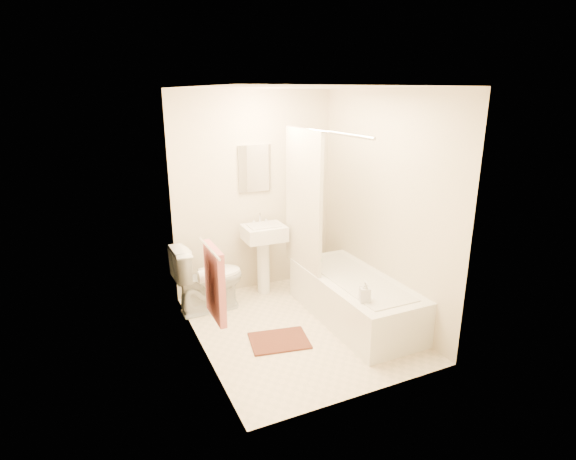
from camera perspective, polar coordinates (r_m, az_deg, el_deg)
name	(u,v)px	position (r m, az deg, el deg)	size (l,w,h in m)	color
floor	(298,328)	(4.80, 1.29, -12.29)	(2.40, 2.40, 0.00)	beige
ceiling	(300,87)	(4.19, 1.51, 17.68)	(2.40, 2.40, 0.00)	white
wall_back	(255,193)	(5.42, -4.25, 4.70)	(2.00, 0.02, 2.40)	beige
wall_left	(197,230)	(4.02, -11.50, 0.02)	(0.02, 2.40, 2.40)	beige
wall_right	(384,207)	(4.86, 12.04, 2.93)	(0.02, 2.40, 2.40)	beige
mirror	(255,168)	(5.34, -4.25, 7.80)	(0.40, 0.03, 0.55)	white
curtain_rod	(323,131)	(4.43, 4.44, 12.42)	(0.03, 0.03, 1.70)	silver
shower_curtain	(303,201)	(4.90, 1.95, 3.67)	(0.04, 0.80, 1.55)	silver
towel_bar	(210,248)	(3.83, -9.94, -2.33)	(0.02, 0.02, 0.60)	silver
towel	(215,283)	(3.95, -9.28, -6.65)	(0.06, 0.45, 0.66)	#CC7266
toilet_paper	(204,276)	(4.31, -10.59, -5.80)	(0.12, 0.12, 0.11)	white
toilet	(208,278)	(5.09, -10.07, -6.03)	(0.44, 0.78, 0.76)	white
sink	(264,257)	(5.40, -3.08, -3.41)	(0.48, 0.38, 0.94)	white
bathtub	(354,298)	(4.93, 8.35, -8.59)	(0.73, 1.67, 0.47)	white
bath_mat	(279,341)	(4.56, -1.12, -13.86)	(0.57, 0.42, 0.02)	#523024
soap_bottle	(365,292)	(4.29, 9.74, -7.71)	(0.09, 0.10, 0.21)	white
scrub_brush	(319,258)	(5.30, 3.90, -3.60)	(0.06, 0.19, 0.04)	#369966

